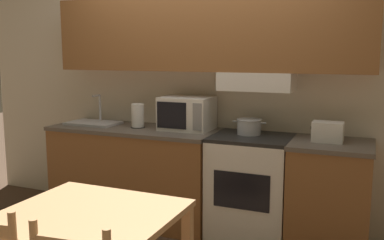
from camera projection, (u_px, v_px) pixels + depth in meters
ground_plane at (209, 216)px, 4.28m from camera, size 16.00×16.00×0.00m
wall_back at (209, 63)px, 3.98m from camera, size 5.34×0.38×2.55m
lower_counter_main at (135, 173)px, 4.18m from camera, size 1.64×0.64×0.91m
lower_counter_right_stub at (329, 197)px, 3.48m from camera, size 0.64×0.64×0.91m
stove_range at (251, 187)px, 3.75m from camera, size 0.67×0.60×0.91m
cooking_pot at (249, 126)px, 3.75m from camera, size 0.30×0.22×0.14m
microwave at (187, 113)px, 3.98m from camera, size 0.46×0.37×0.31m
toaster at (328, 132)px, 3.43m from camera, size 0.25×0.17×0.16m
sink_basin at (93, 122)px, 4.29m from camera, size 0.50×0.33×0.29m
paper_towel_roll at (138, 116)px, 4.09m from camera, size 0.14×0.14×0.23m
dining_table at (89, 231)px, 2.35m from camera, size 0.93×0.84×0.75m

